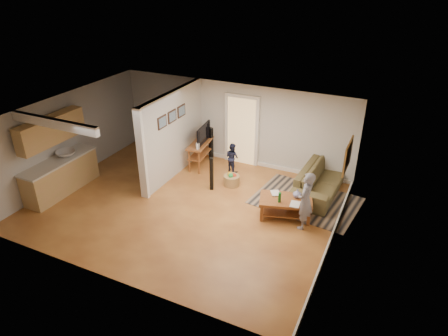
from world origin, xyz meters
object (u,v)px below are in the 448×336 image
(toy_basket, at_px, (232,180))
(speaker_right, at_px, (211,144))
(toddler, at_px, (232,171))
(child, at_px, (303,227))
(speaker_left, at_px, (212,174))
(sofa, at_px, (319,191))
(coffee_table, at_px, (286,203))
(tv_console, at_px, (201,145))

(toy_basket, bearing_deg, speaker_right, 136.10)
(toddler, bearing_deg, child, 168.12)
(speaker_left, bearing_deg, sofa, 6.01)
(coffee_table, xyz_separation_m, tv_console, (-3.22, 1.56, 0.32))
(tv_console, xyz_separation_m, toy_basket, (1.36, -0.71, -0.54))
(coffee_table, xyz_separation_m, speaker_right, (-3.13, 2.07, 0.16))
(sofa, relative_size, child, 1.72)
(toddler, bearing_deg, coffee_table, 166.39)
(tv_console, bearing_deg, sofa, -7.14)
(speaker_right, bearing_deg, sofa, 3.77)
(sofa, distance_m, speaker_right, 3.69)
(sofa, distance_m, toddler, 2.69)
(child, bearing_deg, coffee_table, -111.09)
(speaker_right, xyz_separation_m, child, (3.64, -2.33, -0.54))
(speaker_left, xyz_separation_m, speaker_right, (-0.87, 1.67, 0.06))
(sofa, height_order, speaker_right, speaker_right)
(tv_console, bearing_deg, speaker_right, 72.07)
(speaker_right, relative_size, toddler, 1.21)
(tv_console, height_order, toddler, tv_console)
(sofa, bearing_deg, child, -176.25)
(coffee_table, bearing_deg, toy_basket, 155.47)
(coffee_table, distance_m, toy_basket, 2.05)
(sofa, distance_m, child, 1.83)
(tv_console, relative_size, speaker_right, 1.17)
(coffee_table, bearing_deg, toddler, 143.17)
(speaker_right, bearing_deg, speaker_left, -50.90)
(child, bearing_deg, tv_console, -110.29)
(sofa, relative_size, speaker_left, 2.57)
(speaker_left, xyz_separation_m, child, (2.77, -0.66, -0.48))
(sofa, height_order, child, child)
(tv_console, xyz_separation_m, speaker_right, (0.10, 0.51, -0.16))
(toddler, bearing_deg, speaker_left, 110.76)
(tv_console, relative_size, toddler, 1.42)
(speaker_left, xyz_separation_m, toddler, (0.05, 1.25, -0.48))
(toy_basket, xyz_separation_m, toddler, (-0.34, 0.80, -0.17))
(speaker_left, relative_size, child, 0.67)
(tv_console, bearing_deg, child, -33.23)
(speaker_right, bearing_deg, coffee_table, -21.83)
(speaker_left, bearing_deg, toy_basket, 31.53)
(sofa, bearing_deg, toy_basket, 109.92)
(speaker_right, height_order, child, speaker_right)
(speaker_left, bearing_deg, coffee_table, -27.06)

